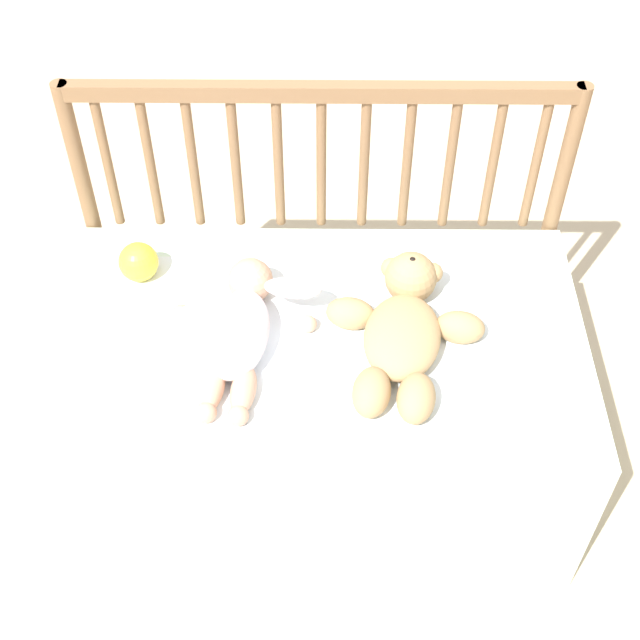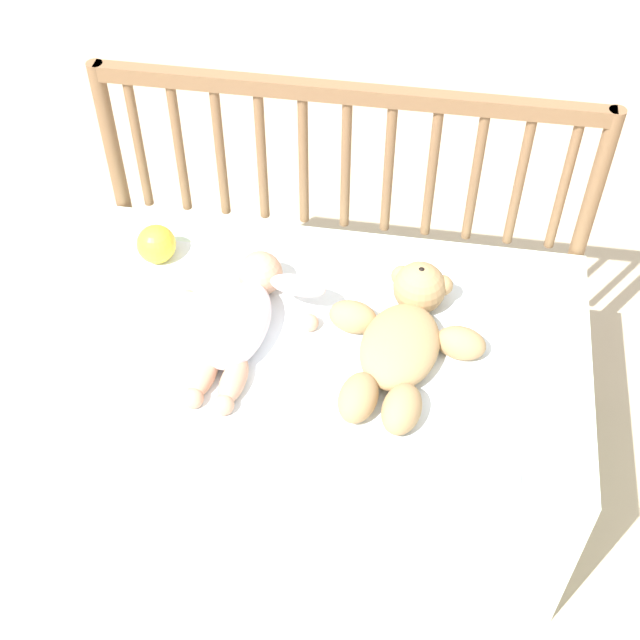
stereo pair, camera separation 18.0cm
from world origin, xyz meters
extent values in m
plane|color=#C6B293|center=(0.00, 0.00, 0.00)|extent=(12.00, 12.00, 0.00)
cube|color=silver|center=(0.00, 0.00, 0.24)|extent=(1.11, 0.66, 0.47)
cylinder|color=brown|center=(-0.54, 0.35, 0.42)|extent=(0.04, 0.04, 0.85)
cylinder|color=brown|center=(0.54, 0.35, 0.42)|extent=(0.04, 0.04, 0.85)
cube|color=brown|center=(0.00, 0.35, 0.83)|extent=(1.08, 0.03, 0.04)
cylinder|color=brown|center=(-0.47, 0.35, 0.64)|extent=(0.02, 0.02, 0.34)
cylinder|color=brown|center=(-0.38, 0.35, 0.64)|extent=(0.02, 0.02, 0.34)
cylinder|color=brown|center=(-0.28, 0.35, 0.64)|extent=(0.02, 0.02, 0.34)
cylinder|color=brown|center=(-0.19, 0.35, 0.64)|extent=(0.02, 0.02, 0.34)
cylinder|color=brown|center=(-0.09, 0.35, 0.64)|extent=(0.02, 0.02, 0.34)
cylinder|color=brown|center=(0.00, 0.35, 0.64)|extent=(0.02, 0.02, 0.34)
cylinder|color=brown|center=(0.09, 0.35, 0.64)|extent=(0.02, 0.02, 0.34)
cylinder|color=brown|center=(0.19, 0.35, 0.64)|extent=(0.02, 0.02, 0.34)
cylinder|color=brown|center=(0.28, 0.35, 0.64)|extent=(0.02, 0.02, 0.34)
cylinder|color=brown|center=(0.38, 0.35, 0.64)|extent=(0.02, 0.02, 0.34)
cylinder|color=brown|center=(0.47, 0.35, 0.64)|extent=(0.02, 0.02, 0.34)
cube|color=white|center=(-0.01, -0.04, 0.48)|extent=(0.85, 0.53, 0.01)
ellipsoid|color=tan|center=(0.17, -0.04, 0.51)|extent=(0.19, 0.25, 0.08)
sphere|color=tan|center=(0.19, 0.12, 0.53)|extent=(0.11, 0.11, 0.11)
sphere|color=tan|center=(0.19, 0.12, 0.56)|extent=(0.05, 0.05, 0.05)
sphere|color=black|center=(0.19, 0.12, 0.58)|extent=(0.02, 0.02, 0.02)
sphere|color=tan|center=(0.15, 0.14, 0.53)|extent=(0.04, 0.04, 0.04)
sphere|color=tan|center=(0.24, 0.13, 0.53)|extent=(0.04, 0.04, 0.04)
ellipsoid|color=tan|center=(0.06, 0.03, 0.51)|extent=(0.11, 0.08, 0.07)
ellipsoid|color=tan|center=(0.29, -0.01, 0.51)|extent=(0.11, 0.08, 0.07)
ellipsoid|color=tan|center=(0.10, -0.18, 0.51)|extent=(0.09, 0.12, 0.07)
ellipsoid|color=tan|center=(0.18, -0.19, 0.51)|extent=(0.09, 0.12, 0.07)
ellipsoid|color=white|center=(-0.17, -0.04, 0.52)|extent=(0.15, 0.25, 0.09)
sphere|color=tan|center=(-0.15, 0.11, 0.52)|extent=(0.10, 0.10, 0.10)
ellipsoid|color=white|center=(-0.26, 0.03, 0.50)|extent=(0.12, 0.06, 0.04)
ellipsoid|color=white|center=(-0.06, 0.06, 0.56)|extent=(0.12, 0.06, 0.04)
sphere|color=tan|center=(-0.29, 0.04, 0.50)|extent=(0.04, 0.04, 0.04)
sphere|color=tan|center=(-0.03, 0.01, 0.50)|extent=(0.04, 0.04, 0.04)
ellipsoid|color=tan|center=(-0.21, -0.16, 0.50)|extent=(0.06, 0.12, 0.05)
ellipsoid|color=tan|center=(-0.15, -0.16, 0.50)|extent=(0.06, 0.12, 0.05)
sphere|color=tan|center=(-0.22, -0.22, 0.50)|extent=(0.04, 0.04, 0.04)
sphere|color=tan|center=(-0.15, -0.22, 0.50)|extent=(0.04, 0.04, 0.04)
sphere|color=yellow|center=(-0.40, 0.17, 0.52)|extent=(0.09, 0.09, 0.09)
camera|label=1|loc=(0.01, -1.22, 1.87)|focal=50.00mm
camera|label=2|loc=(0.19, -1.21, 1.87)|focal=50.00mm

